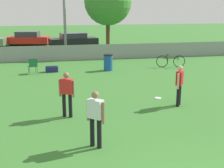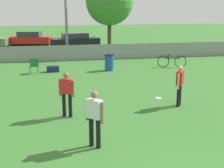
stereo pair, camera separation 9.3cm
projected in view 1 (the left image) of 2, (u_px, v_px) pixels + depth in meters
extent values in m
cube|color=gray|center=(90.00, 52.00, 22.64)|extent=(25.66, 0.03, 1.10)
cylinder|color=gray|center=(64.00, 7.00, 23.06)|extent=(0.20, 0.20, 7.50)
cylinder|color=#4C331E|center=(108.00, 37.00, 25.30)|extent=(0.32, 0.32, 2.75)
sphere|color=#3D7F33|center=(108.00, 1.00, 24.62)|extent=(3.76, 3.76, 3.76)
cylinder|color=black|center=(92.00, 132.00, 8.66)|extent=(0.13, 0.13, 0.85)
cylinder|color=black|center=(99.00, 133.00, 8.54)|extent=(0.13, 0.13, 0.85)
cube|color=silver|center=(95.00, 109.00, 8.43)|extent=(0.46, 0.45, 0.52)
sphere|color=#8C664C|center=(95.00, 95.00, 8.33)|extent=(0.20, 0.20, 0.20)
cylinder|color=#8C664C|center=(88.00, 110.00, 8.58)|extent=(0.08, 0.08, 0.60)
cylinder|color=#8C664C|center=(103.00, 113.00, 8.31)|extent=(0.08, 0.08, 0.60)
cylinder|color=black|center=(178.00, 96.00, 12.09)|extent=(0.13, 0.13, 0.85)
cylinder|color=black|center=(179.00, 94.00, 12.30)|extent=(0.13, 0.13, 0.85)
cube|color=red|center=(180.00, 78.00, 12.03)|extent=(0.43, 0.48, 0.52)
sphere|color=#D8AD8C|center=(180.00, 68.00, 11.93)|extent=(0.20, 0.20, 0.20)
cylinder|color=#D8AD8C|center=(178.00, 81.00, 11.82)|extent=(0.08, 0.08, 0.60)
cylinder|color=#D8AD8C|center=(181.00, 78.00, 12.27)|extent=(0.08, 0.08, 0.60)
cylinder|color=black|center=(64.00, 105.00, 10.98)|extent=(0.13, 0.13, 0.85)
cylinder|color=black|center=(70.00, 106.00, 10.92)|extent=(0.13, 0.13, 0.85)
cube|color=red|center=(67.00, 86.00, 10.78)|extent=(0.48, 0.39, 0.52)
sphere|color=#8C664C|center=(66.00, 75.00, 10.69)|extent=(0.20, 0.20, 0.20)
cylinder|color=#8C664C|center=(60.00, 88.00, 10.86)|extent=(0.08, 0.08, 0.60)
cylinder|color=#8C664C|center=(73.00, 89.00, 10.73)|extent=(0.08, 0.08, 0.60)
cylinder|color=white|center=(158.00, 98.00, 13.25)|extent=(0.28, 0.28, 0.03)
torus|color=white|center=(158.00, 98.00, 13.25)|extent=(0.28, 0.28, 0.03)
cylinder|color=#333338|center=(36.00, 69.00, 18.30)|extent=(0.02, 0.02, 0.43)
cylinder|color=#333338|center=(28.00, 70.00, 18.12)|extent=(0.02, 0.02, 0.43)
cylinder|color=#333338|center=(37.00, 70.00, 17.92)|extent=(0.02, 0.02, 0.43)
cylinder|color=#333338|center=(30.00, 71.00, 17.75)|extent=(0.02, 0.02, 0.43)
cube|color=#1E663F|center=(33.00, 66.00, 17.97)|extent=(0.57, 0.57, 0.03)
cube|color=#1E663F|center=(33.00, 63.00, 17.71)|extent=(0.47, 0.14, 0.45)
torus|color=black|center=(162.00, 61.00, 19.88)|extent=(0.75, 0.19, 0.76)
torus|color=black|center=(179.00, 61.00, 19.89)|extent=(0.75, 0.19, 0.76)
cylinder|color=black|center=(171.00, 58.00, 19.83)|extent=(0.99, 0.22, 0.04)
cylinder|color=black|center=(167.00, 58.00, 19.83)|extent=(0.03, 0.03, 0.39)
cylinder|color=black|center=(178.00, 58.00, 19.84)|extent=(0.03, 0.03, 0.36)
cube|color=black|center=(167.00, 55.00, 19.78)|extent=(0.17, 0.09, 0.04)
cylinder|color=black|center=(178.00, 55.00, 19.79)|extent=(0.11, 0.44, 0.03)
cylinder|color=#194C99|center=(108.00, 63.00, 18.88)|extent=(0.53, 0.53, 0.91)
cylinder|color=black|center=(108.00, 55.00, 18.76)|extent=(0.56, 0.56, 0.08)
cube|color=navy|center=(52.00, 69.00, 18.52)|extent=(0.73, 0.40, 0.33)
cube|color=black|center=(52.00, 66.00, 18.48)|extent=(0.62, 0.04, 0.02)
cylinder|color=black|center=(0.00, 43.00, 30.39)|extent=(0.64, 0.26, 0.62)
cylinder|color=black|center=(43.00, 41.00, 31.93)|extent=(0.64, 0.29, 0.62)
cylinder|color=black|center=(39.00, 43.00, 30.37)|extent=(0.64, 0.29, 0.62)
cylinder|color=black|center=(17.00, 41.00, 31.89)|extent=(0.64, 0.29, 0.62)
cylinder|color=black|center=(13.00, 43.00, 30.33)|extent=(0.64, 0.29, 0.62)
cube|color=red|center=(28.00, 40.00, 31.08)|extent=(4.43, 2.55, 0.67)
cube|color=#2D333D|center=(28.00, 34.00, 30.93)|extent=(2.42, 1.98, 0.50)
cylinder|color=black|center=(85.00, 42.00, 30.82)|extent=(0.69, 0.29, 0.67)
cylinder|color=black|center=(90.00, 44.00, 29.43)|extent=(0.69, 0.29, 0.67)
cylinder|color=black|center=(57.00, 43.00, 29.87)|extent=(0.69, 0.29, 0.67)
cylinder|color=black|center=(61.00, 45.00, 28.48)|extent=(0.69, 0.29, 0.67)
cube|color=black|center=(73.00, 41.00, 29.60)|extent=(4.72, 2.45, 0.64)
cube|color=#2D333D|center=(73.00, 35.00, 29.46)|extent=(2.56, 1.90, 0.48)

